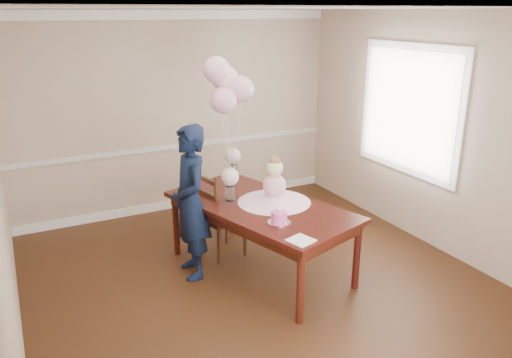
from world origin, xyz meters
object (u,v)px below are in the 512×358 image
object	(u,v)px
woman	(190,203)
dining_chair_seat	(223,217)
dining_table_top	(260,207)
birthday_cake	(279,217)

from	to	relation	value
woman	dining_chair_seat	bearing A→B (deg)	125.16
dining_table_top	woman	size ratio (longest dim) A/B	1.25
birthday_cake	woman	distance (m)	0.98
dining_table_top	woman	world-z (taller)	woman
dining_table_top	woman	xyz separation A→B (m)	(-0.68, 0.26, 0.07)
dining_table_top	dining_chair_seat	size ratio (longest dim) A/B	4.62
dining_chair_seat	woman	distance (m)	0.66
woman	birthday_cake	bearing A→B (deg)	43.71
birthday_cake	woman	size ratio (longest dim) A/B	0.09
birthday_cake	woman	bearing A→B (deg)	129.12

